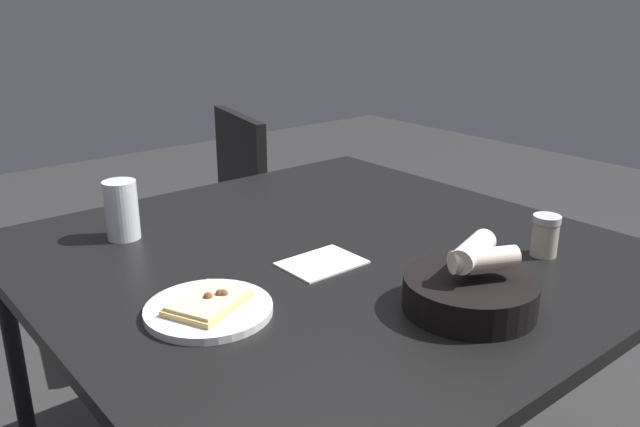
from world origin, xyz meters
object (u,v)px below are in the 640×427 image
Objects in this scene: beer_glass at (122,213)px; pepper_shaker at (545,238)px; pizza_plate at (209,308)px; bread_basket at (471,289)px; chair_spare at (212,216)px; dining_table at (326,272)px.

pepper_shaker is at bearing -45.86° from beer_glass.
beer_glass reaches higher than pizza_plate.
beer_glass is at bearing 85.13° from pizza_plate.
pizza_plate is at bearing 142.46° from bread_basket.
chair_spare is (0.59, 0.65, -0.31)m from beer_glass.
pizza_plate is 0.71m from pepper_shaker.
pizza_plate is at bearing -120.19° from chair_spare.
pepper_shaker is at bearing 9.87° from bread_basket.
pizza_plate is 0.46m from bread_basket.
bread_basket is at bearing -170.13° from pepper_shaker.
dining_table is at bearing -106.26° from chair_spare.
pizza_plate is at bearing 161.80° from pepper_shaker.
bread_basket is at bearing -101.19° from chair_spare.
pizza_plate is (-0.34, -0.09, 0.06)m from dining_table.
pepper_shaker reaches higher than dining_table.
dining_table is at bearing 14.92° from pizza_plate.
bread_basket is 1.42m from chair_spare.
chair_spare is (0.63, 1.08, -0.26)m from pizza_plate.
bread_basket is at bearing -37.54° from pizza_plate.
dining_table is at bearing -48.68° from beer_glass.
bread_basket is 0.27× the size of chair_spare.
pepper_shaker is (0.34, -0.31, 0.09)m from dining_table.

